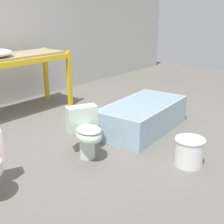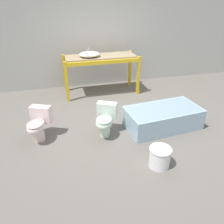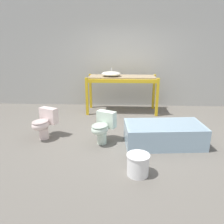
% 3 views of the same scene
% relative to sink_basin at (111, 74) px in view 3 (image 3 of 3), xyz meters
% --- Properties ---
extents(ground_plane, '(12.00, 12.00, 0.00)m').
position_rel_sink_basin_xyz_m(ground_plane, '(0.40, -1.50, -1.09)').
color(ground_plane, '#666059').
extents(warehouse_wall_rear, '(10.80, 0.08, 3.20)m').
position_rel_sink_basin_xyz_m(warehouse_wall_rear, '(0.40, 0.76, 0.51)').
color(warehouse_wall_rear, '#ADADA8').
rests_on(warehouse_wall_rear, ground_plane).
extents(shelving_rack, '(1.95, 0.77, 1.02)m').
position_rel_sink_basin_xyz_m(shelving_rack, '(0.30, 0.05, -0.22)').
color(shelving_rack, gold).
rests_on(shelving_rack, ground_plane).
extents(sink_basin, '(0.53, 0.46, 0.21)m').
position_rel_sink_basin_xyz_m(sink_basin, '(0.00, 0.00, 0.00)').
color(sink_basin, silver).
rests_on(sink_basin, shelving_rack).
extents(bathtub_main, '(1.55, 0.90, 0.42)m').
position_rel_sink_basin_xyz_m(bathtub_main, '(1.13, -2.03, -0.85)').
color(bathtub_main, '#99B7CC').
rests_on(bathtub_main, ground_plane).
extents(toilet_near, '(0.53, 0.62, 0.61)m').
position_rel_sink_basin_xyz_m(toilet_near, '(-1.29, -1.86, -0.75)').
color(toilet_near, silver).
rests_on(toilet_near, ground_plane).
extents(toilet_far, '(0.54, 0.63, 0.61)m').
position_rel_sink_basin_xyz_m(toilet_far, '(-0.07, -2.02, -0.75)').
color(toilet_far, silver).
rests_on(toilet_far, ground_plane).
extents(bucket_white, '(0.35, 0.35, 0.33)m').
position_rel_sink_basin_xyz_m(bucket_white, '(0.56, -3.10, -0.91)').
color(bucket_white, white).
rests_on(bucket_white, ground_plane).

